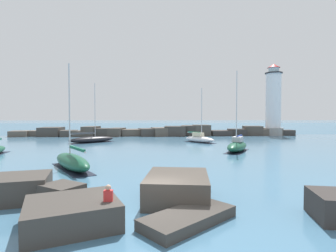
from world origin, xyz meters
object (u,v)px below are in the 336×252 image
sailboat_moored_0 (237,146)px  person_on_rocks (108,203)px  sailboat_moored_3 (199,139)px  sailboat_moored_4 (72,161)px  sailboat_moored_1 (92,139)px  lighthouse (273,104)px

sailboat_moored_0 → person_on_rocks: (-12.68, -22.52, 0.26)m
sailboat_moored_3 → person_on_rocks: sailboat_moored_3 is taller
sailboat_moored_4 → person_on_rocks: size_ratio=5.17×
sailboat_moored_1 → person_on_rocks: sailboat_moored_1 is taller
lighthouse → sailboat_moored_3: bearing=-142.5°
sailboat_moored_4 → person_on_rocks: bearing=-67.1°
sailboat_moored_1 → sailboat_moored_3: 18.64m
lighthouse → sailboat_moored_1: lighthouse is taller
sailboat_moored_3 → person_on_rocks: bearing=-106.0°
sailboat_moored_1 → sailboat_moored_4: 23.42m
lighthouse → person_on_rocks: lighthouse is taller
sailboat_moored_4 → lighthouse: bearing=47.0°
sailboat_moored_4 → sailboat_moored_3: bearing=56.1°
sailboat_moored_4 → sailboat_moored_0: bearing=30.3°
sailboat_moored_4 → person_on_rocks: sailboat_moored_4 is taller
sailboat_moored_1 → sailboat_moored_3: size_ratio=1.10×
sailboat_moored_0 → sailboat_moored_4: size_ratio=1.13×
sailboat_moored_1 → sailboat_moored_3: sailboat_moored_1 is taller
sailboat_moored_1 → sailboat_moored_4: size_ratio=1.13×
sailboat_moored_0 → sailboat_moored_3: 12.25m
sailboat_moored_0 → sailboat_moored_3: bearing=103.2°
sailboat_moored_3 → sailboat_moored_4: (-15.00, -22.34, 0.02)m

